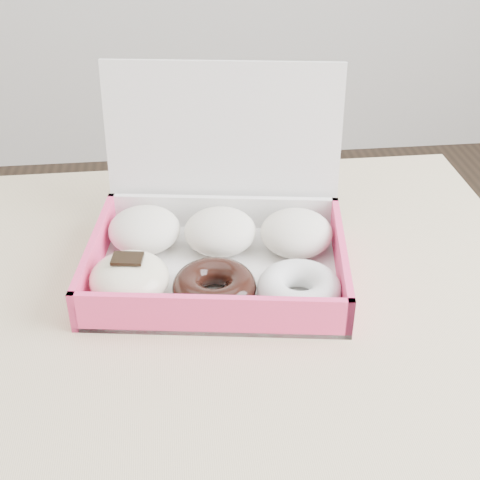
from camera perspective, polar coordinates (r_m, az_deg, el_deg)
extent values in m
cube|color=tan|center=(0.78, -15.91, -9.07)|extent=(1.20, 0.80, 0.04)
cylinder|color=tan|center=(1.34, 12.93, -9.33)|extent=(0.05, 0.05, 0.71)
cube|color=white|center=(0.83, -1.91, -2.92)|extent=(0.34, 0.27, 0.01)
cube|color=#FF3C77|center=(0.73, -2.53, -6.47)|extent=(0.31, 0.05, 0.05)
cube|color=white|center=(0.91, -1.48, 2.27)|extent=(0.31, 0.05, 0.05)
cube|color=#FF3C77|center=(0.84, -12.24, -1.36)|extent=(0.04, 0.22, 0.05)
cube|color=#FF3C77|center=(0.82, 8.60, -1.84)|extent=(0.04, 0.22, 0.05)
cube|color=white|center=(0.89, -1.47, 7.89)|extent=(0.31, 0.07, 0.23)
ellipsoid|color=silver|center=(0.87, -8.16, 0.88)|extent=(0.11, 0.11, 0.05)
ellipsoid|color=silver|center=(0.86, -1.71, 0.75)|extent=(0.11, 0.11, 0.05)
ellipsoid|color=silver|center=(0.86, 4.84, 0.61)|extent=(0.11, 0.11, 0.05)
ellipsoid|color=beige|center=(0.78, -9.40, -3.27)|extent=(0.11, 0.11, 0.05)
cube|color=black|center=(0.76, -9.59, -1.58)|extent=(0.04, 0.03, 0.00)
torus|color=black|center=(0.77, -2.21, -4.02)|extent=(0.11, 0.11, 0.03)
torus|color=white|center=(0.77, 5.06, -4.17)|extent=(0.11, 0.11, 0.03)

